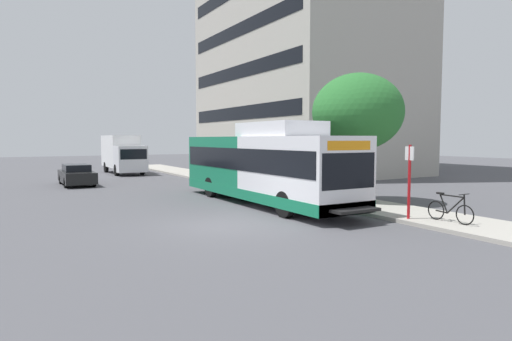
{
  "coord_description": "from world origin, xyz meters",
  "views": [
    {
      "loc": [
        -6.36,
        -13.21,
        2.94
      ],
      "look_at": [
        2.9,
        2.87,
        1.6
      ],
      "focal_mm": 30.68,
      "sensor_mm": 36.0,
      "label": 1
    }
  ],
  "objects_px": {
    "transit_bus": "(263,166)",
    "bicycle_parked": "(450,210)",
    "parked_car_far_lane": "(77,175)",
    "box_truck_background": "(123,153)",
    "bus_stop_sign_pole": "(409,176)",
    "street_tree_near_stop": "(358,112)"
  },
  "relations": [
    {
      "from": "transit_bus",
      "to": "bicycle_parked",
      "type": "distance_m",
      "value": 8.21
    },
    {
      "from": "parked_car_far_lane",
      "to": "box_truck_background",
      "type": "distance_m",
      "value": 9.65
    },
    {
      "from": "transit_bus",
      "to": "bus_stop_sign_pole",
      "type": "height_order",
      "value": "transit_bus"
    },
    {
      "from": "bus_stop_sign_pole",
      "to": "box_truck_background",
      "type": "bearing_deg",
      "value": 97.24
    },
    {
      "from": "transit_bus",
      "to": "bicycle_parked",
      "type": "height_order",
      "value": "transit_bus"
    },
    {
      "from": "bus_stop_sign_pole",
      "to": "parked_car_far_lane",
      "type": "bearing_deg",
      "value": 113.38
    },
    {
      "from": "bus_stop_sign_pole",
      "to": "bicycle_parked",
      "type": "distance_m",
      "value": 1.73
    },
    {
      "from": "parked_car_far_lane",
      "to": "bicycle_parked",
      "type": "bearing_deg",
      "value": -66.2
    },
    {
      "from": "bus_stop_sign_pole",
      "to": "parked_car_far_lane",
      "type": "distance_m",
      "value": 20.97
    },
    {
      "from": "bus_stop_sign_pole",
      "to": "parked_car_far_lane",
      "type": "xyz_separation_m",
      "value": [
        -8.31,
        19.22,
        -0.99
      ]
    },
    {
      "from": "transit_bus",
      "to": "parked_car_far_lane",
      "type": "xyz_separation_m",
      "value": [
        -6.23,
        12.73,
        -1.04
      ]
    },
    {
      "from": "box_truck_background",
      "to": "transit_bus",
      "type": "bearing_deg",
      "value": -86.17
    },
    {
      "from": "bicycle_parked",
      "to": "street_tree_near_stop",
      "type": "relative_size",
      "value": 0.3
    },
    {
      "from": "bicycle_parked",
      "to": "bus_stop_sign_pole",
      "type": "bearing_deg",
      "value": 120.21
    },
    {
      "from": "transit_bus",
      "to": "box_truck_background",
      "type": "distance_m",
      "value": 21.07
    },
    {
      "from": "transit_bus",
      "to": "parked_car_far_lane",
      "type": "height_order",
      "value": "transit_bus"
    },
    {
      "from": "parked_car_far_lane",
      "to": "box_truck_background",
      "type": "xyz_separation_m",
      "value": [
        4.82,
        8.29,
        1.08
      ]
    },
    {
      "from": "transit_bus",
      "to": "parked_car_far_lane",
      "type": "relative_size",
      "value": 2.72
    },
    {
      "from": "bus_stop_sign_pole",
      "to": "street_tree_near_stop",
      "type": "height_order",
      "value": "street_tree_near_stop"
    },
    {
      "from": "parked_car_far_lane",
      "to": "box_truck_background",
      "type": "bearing_deg",
      "value": 59.84
    },
    {
      "from": "parked_car_far_lane",
      "to": "street_tree_near_stop",
      "type": "bearing_deg",
      "value": -55.41
    },
    {
      "from": "transit_bus",
      "to": "bicycle_parked",
      "type": "bearing_deg",
      "value": -70.14
    }
  ]
}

